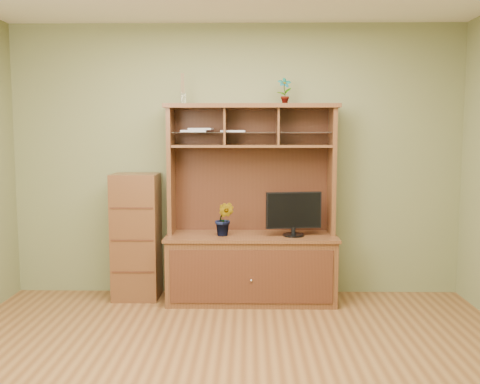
{
  "coord_description": "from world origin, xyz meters",
  "views": [
    {
      "loc": [
        0.12,
        -3.37,
        1.61
      ],
      "look_at": [
        0.05,
        1.2,
        1.12
      ],
      "focal_mm": 40.0,
      "sensor_mm": 36.0,
      "label": 1
    }
  ],
  "objects": [
    {
      "name": "room",
      "position": [
        0.0,
        0.0,
        1.35
      ],
      "size": [
        4.54,
        4.04,
        2.74
      ],
      "color": "brown",
      "rests_on": "ground"
    },
    {
      "name": "media_hutch",
      "position": [
        0.15,
        1.73,
        0.52
      ],
      "size": [
        1.66,
        0.61,
        1.9
      ],
      "color": "#442713",
      "rests_on": "room"
    },
    {
      "name": "monitor",
      "position": [
        0.55,
        1.65,
        0.87
      ],
      "size": [
        0.53,
        0.2,
        0.42
      ],
      "rotation": [
        0.0,
        0.0,
        0.16
      ],
      "color": "black",
      "rests_on": "media_hutch"
    },
    {
      "name": "orchid_plant",
      "position": [
        -0.11,
        1.65,
        0.81
      ],
      "size": [
        0.21,
        0.19,
        0.33
      ],
      "primitive_type": "imported",
      "rotation": [
        0.0,
        0.0,
        -0.26
      ],
      "color": "#35581E",
      "rests_on": "media_hutch"
    },
    {
      "name": "top_plant",
      "position": [
        0.46,
        1.8,
        2.03
      ],
      "size": [
        0.14,
        0.1,
        0.26
      ],
      "primitive_type": "imported",
      "rotation": [
        0.0,
        0.0,
        0.09
      ],
      "color": "#3B6523",
      "rests_on": "media_hutch"
    },
    {
      "name": "reed_diffuser",
      "position": [
        -0.51,
        1.81,
        2.02
      ],
      "size": [
        0.06,
        0.06,
        0.3
      ],
      "color": "silver",
      "rests_on": "media_hutch"
    },
    {
      "name": "magazines",
      "position": [
        -0.26,
        1.8,
        1.65
      ],
      "size": [
        0.62,
        0.2,
        0.04
      ],
      "color": "#B6B6BB",
      "rests_on": "media_hutch"
    },
    {
      "name": "side_cabinet",
      "position": [
        -0.98,
        1.78,
        0.62
      ],
      "size": [
        0.44,
        0.4,
        1.23
      ],
      "color": "#442713",
      "rests_on": "room"
    }
  ]
}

